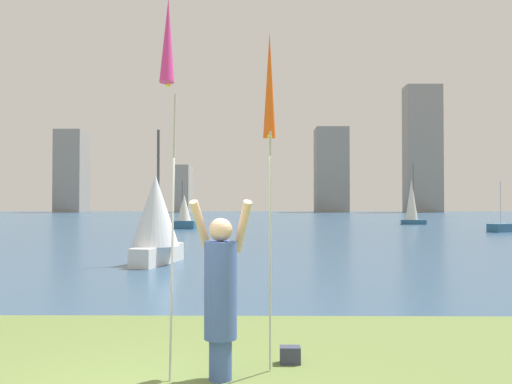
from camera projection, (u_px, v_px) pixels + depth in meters
name	position (u px, v px, depth m)	size (l,w,h in m)	color
ground	(251.00, 223.00, 56.19)	(120.00, 138.00, 0.12)	#5B7038
person	(221.00, 291.00, 6.10)	(0.74, 0.55, 2.02)	#3F59A5
kite_flag_left	(168.00, 54.00, 5.92)	(0.16, 0.66, 4.23)	#B2B2B7
kite_flag_right	(270.00, 93.00, 6.75)	(0.16, 0.95, 4.08)	#B2B2B7
bag	(290.00, 355.00, 6.69)	(0.25, 0.18, 0.21)	#33384C
sailboat_0	(183.00, 214.00, 41.35)	(2.19, 1.25, 3.62)	#2D6084
sailboat_1	(412.00, 203.00, 50.01)	(2.32, 1.29, 5.65)	#2D6084
sailboat_2	(156.00, 219.00, 17.45)	(1.80, 3.12, 4.35)	silver
sailboat_3	(501.00, 228.00, 36.82)	(2.09, 1.81, 3.46)	#2D6084
skyline_tower_0	(72.00, 172.00, 114.28)	(5.57, 6.84, 17.13)	gray
skyline_tower_1	(184.00, 189.00, 115.70)	(3.12, 7.83, 9.87)	gray
skyline_tower_2	(331.00, 170.00, 115.58)	(6.80, 6.84, 17.84)	gray
skyline_tower_3	(422.00, 149.00, 114.66)	(7.34, 4.92, 26.65)	gray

